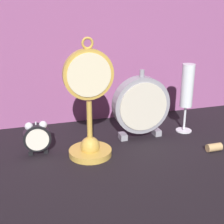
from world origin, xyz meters
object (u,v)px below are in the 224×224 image
pocket_watch_on_stand (89,114)px  wine_cork (214,147)px  champagne_flute (187,91)px  alarm_clock_twin_bell (37,137)px  mantel_clock_silver (141,105)px

pocket_watch_on_stand → wine_cork: pocket_watch_on_stand is taller
champagne_flute → wine_cork: bearing=-86.8°
pocket_watch_on_stand → alarm_clock_twin_bell: size_ratio=3.34×
wine_cork → pocket_watch_on_stand: bearing=167.0°
pocket_watch_on_stand → mantel_clock_silver: 0.18m
mantel_clock_silver → wine_cork: mantel_clock_silver is taller
wine_cork → alarm_clock_twin_bell: bearing=165.1°
mantel_clock_silver → champagne_flute: bearing=1.8°
mantel_clock_silver → champagne_flute: (0.15, 0.00, 0.03)m
mantel_clock_silver → pocket_watch_on_stand: bearing=-157.8°
wine_cork → champagne_flute: bearing=93.2°
pocket_watch_on_stand → champagne_flute: 0.33m
alarm_clock_twin_bell → champagne_flute: bearing=3.5°
champagne_flute → wine_cork: (0.01, -0.15, -0.12)m
pocket_watch_on_stand → mantel_clock_silver: pocket_watch_on_stand is taller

